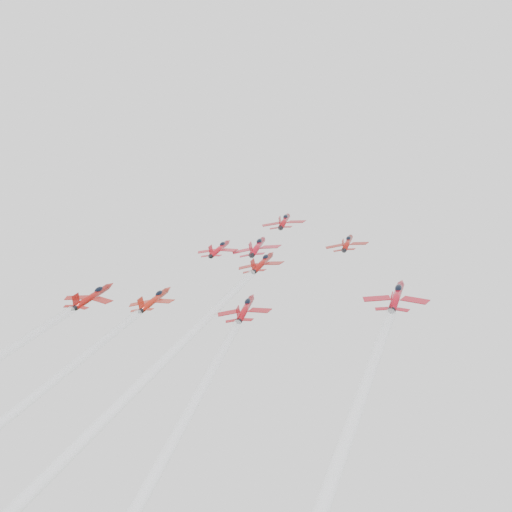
% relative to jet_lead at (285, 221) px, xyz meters
% --- Properties ---
extents(jet_lead, '(10.66, 14.11, 7.43)m').
position_rel_jet_lead_xyz_m(jet_lead, '(0.00, 0.00, 0.00)').
color(jet_lead, maroon).
extents(jet_row2_left, '(9.14, 12.09, 6.37)m').
position_rel_jet_lead_xyz_m(jet_row2_left, '(-9.20, -18.58, -8.64)').
color(jet_row2_left, '#B2101C').
extents(jet_row2_center, '(10.61, 14.05, 7.40)m').
position_rel_jet_lead_xyz_m(jet_row2_center, '(-0.73, -18.34, -8.52)').
color(jet_row2_center, '#AB1021').
extents(jet_row2_right, '(8.73, 11.55, 6.08)m').
position_rel_jet_lead_xyz_m(jet_row2_right, '(18.16, -18.65, -8.68)').
color(jet_row2_right, maroon).
extents(jet_center, '(9.34, 92.19, 43.69)m').
position_rel_jet_lead_xyz_m(jet_center, '(3.48, -69.16, -32.20)').
color(jet_center, maroon).
extents(jet_rear_right, '(8.80, 86.85, 41.16)m').
position_rel_jet_lead_xyz_m(jet_rear_right, '(7.29, -87.67, -40.80)').
color(jet_rear_right, maroon).
extents(jet_rear_farright, '(10.02, 98.95, 46.89)m').
position_rel_jet_lead_xyz_m(jet_rear_farright, '(30.15, -89.30, -41.55)').
color(jet_rear_farright, '#A50F1F').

